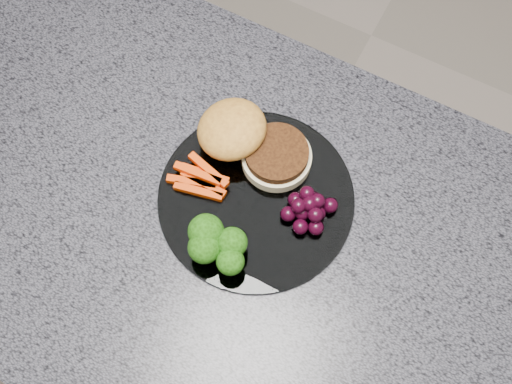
# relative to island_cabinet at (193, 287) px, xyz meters

# --- Properties ---
(island_cabinet) EXTENTS (1.20, 0.60, 0.86)m
(island_cabinet) POSITION_rel_island_cabinet_xyz_m (0.00, 0.00, 0.00)
(island_cabinet) COLOR brown
(island_cabinet) RESTS_ON ground
(countertop) EXTENTS (1.20, 0.60, 0.04)m
(countertop) POSITION_rel_island_cabinet_xyz_m (0.00, 0.00, 0.45)
(countertop) COLOR #484851
(countertop) RESTS_ON island_cabinet
(plate) EXTENTS (0.26, 0.26, 0.01)m
(plate) POSITION_rel_island_cabinet_xyz_m (0.11, 0.05, 0.47)
(plate) COLOR white
(plate) RESTS_ON countertop
(burger) EXTENTS (0.17, 0.10, 0.05)m
(burger) POSITION_rel_island_cabinet_xyz_m (0.07, 0.11, 0.50)
(burger) COLOR beige
(burger) RESTS_ON plate
(carrot_sticks) EXTENTS (0.08, 0.05, 0.02)m
(carrot_sticks) POSITION_rel_island_cabinet_xyz_m (0.04, 0.04, 0.48)
(carrot_sticks) COLOR #D73903
(carrot_sticks) RESTS_ON plate
(broccoli) EXTENTS (0.09, 0.06, 0.05)m
(broccoli) POSITION_rel_island_cabinet_xyz_m (0.10, -0.04, 0.51)
(broccoli) COLOR olive
(broccoli) RESTS_ON plate
(grape_bunch) EXTENTS (0.06, 0.07, 0.04)m
(grape_bunch) POSITION_rel_island_cabinet_xyz_m (0.18, 0.06, 0.49)
(grape_bunch) COLOR black
(grape_bunch) RESTS_ON plate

